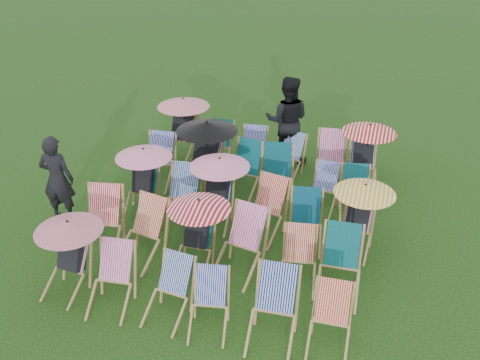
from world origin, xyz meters
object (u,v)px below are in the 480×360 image
(deckchair_5, at_px, (330,323))
(deckchair_29, at_px, (365,154))
(person_left, at_px, (57,179))
(person_rear, at_px, (287,121))
(deckchair_0, at_px, (67,256))

(deckchair_5, relative_size, deckchair_29, 0.66)
(deckchair_29, xyz_separation_m, person_left, (-5.09, -2.87, 0.15))
(deckchair_5, xyz_separation_m, person_left, (-5.11, 1.67, 0.40))
(person_rear, bearing_deg, deckchair_29, 153.92)
(deckchair_0, xyz_separation_m, person_rear, (2.16, 5.05, 0.35))
(deckchair_5, bearing_deg, person_left, 159.85)
(person_left, bearing_deg, deckchair_5, 153.79)
(deckchair_5, bearing_deg, deckchair_0, 177.62)
(deckchair_29, bearing_deg, person_rear, 153.08)
(deckchair_5, bearing_deg, person_rear, 106.73)
(deckchair_29, bearing_deg, person_left, -160.10)
(deckchair_29, relative_size, person_left, 0.77)
(person_left, bearing_deg, person_rear, -142.91)
(person_rear, bearing_deg, person_left, 36.48)
(deckchair_0, bearing_deg, person_rear, 72.59)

